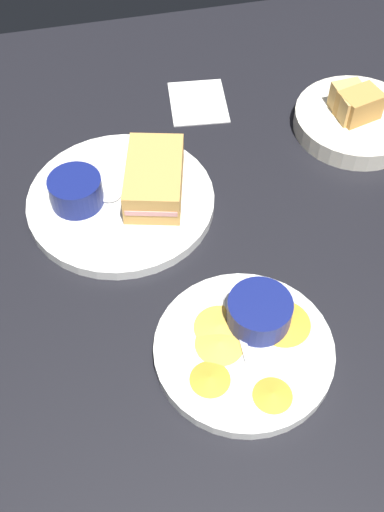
# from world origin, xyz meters

# --- Properties ---
(ground_plane) EXTENTS (1.10, 1.10, 0.03)m
(ground_plane) POSITION_xyz_m (0.00, 0.00, -0.01)
(ground_plane) COLOR black
(plate_sandwich_main) EXTENTS (0.26, 0.26, 0.02)m
(plate_sandwich_main) POSITION_xyz_m (-0.08, -0.12, 0.01)
(plate_sandwich_main) COLOR white
(plate_sandwich_main) RESTS_ON ground_plane
(sandwich_half_near) EXTENTS (0.15, 0.11, 0.05)m
(sandwich_half_near) POSITION_xyz_m (-0.09, -0.07, 0.04)
(sandwich_half_near) COLOR tan
(sandwich_half_near) RESTS_ON plate_sandwich_main
(ramekin_dark_sauce) EXTENTS (0.07, 0.07, 0.04)m
(ramekin_dark_sauce) POSITION_xyz_m (-0.09, -0.18, 0.04)
(ramekin_dark_sauce) COLOR navy
(ramekin_dark_sauce) RESTS_ON plate_sandwich_main
(spoon_by_dark_ramekin) EXTENTS (0.03, 0.10, 0.01)m
(spoon_by_dark_ramekin) POSITION_xyz_m (-0.08, -0.12, 0.02)
(spoon_by_dark_ramekin) COLOR silver
(spoon_by_dark_ramekin) RESTS_ON plate_sandwich_main
(plate_chips_companion) EXTENTS (0.21, 0.21, 0.02)m
(plate_chips_companion) POSITION_xyz_m (0.18, -0.01, 0.01)
(plate_chips_companion) COLOR white
(plate_chips_companion) RESTS_ON ground_plane
(ramekin_light_gravy) EXTENTS (0.08, 0.08, 0.04)m
(ramekin_light_gravy) POSITION_xyz_m (0.15, 0.01, 0.04)
(ramekin_light_gravy) COLOR navy
(ramekin_light_gravy) RESTS_ON plate_chips_companion
(spoon_by_gravy_ramekin) EXTENTS (0.10, 0.02, 0.01)m
(spoon_by_gravy_ramekin) POSITION_xyz_m (0.14, -0.01, 0.02)
(spoon_by_gravy_ramekin) COLOR silver
(spoon_by_gravy_ramekin) RESTS_ON plate_chips_companion
(plantain_chip_scatter) EXTENTS (0.17, 0.18, 0.01)m
(plantain_chip_scatter) POSITION_xyz_m (0.18, -0.02, 0.02)
(plantain_chip_scatter) COLOR gold
(plantain_chip_scatter) RESTS_ON plate_chips_companion
(bread_basket_rear) EXTENTS (0.19, 0.19, 0.07)m
(bread_basket_rear) POSITION_xyz_m (-0.16, 0.26, 0.02)
(bread_basket_rear) COLOR silver
(bread_basket_rear) RESTS_ON ground_plane
(paper_napkin_folded) EXTENTS (0.12, 0.10, 0.00)m
(paper_napkin_folded) POSITION_xyz_m (-0.28, 0.04, 0.00)
(paper_napkin_folded) COLOR white
(paper_napkin_folded) RESTS_ON ground_plane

